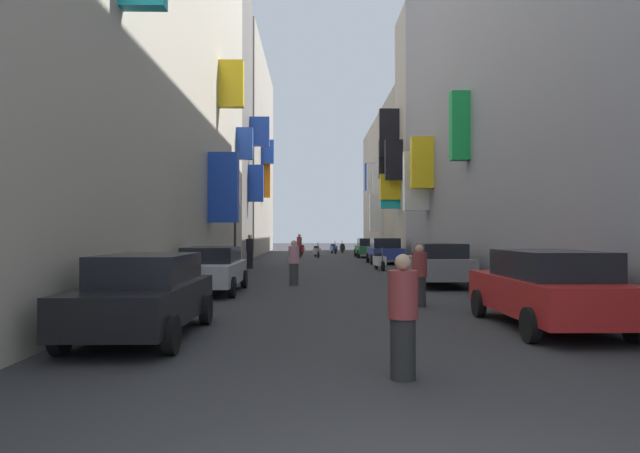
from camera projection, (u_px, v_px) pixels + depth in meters
The scene contains 24 objects.
ground_plane at pixel (325, 265), 33.25m from camera, with size 140.00×140.00×0.00m, color #2D2D30.
building_left_near at pixel (95, 3), 19.02m from camera, with size 7.20×31.55×19.00m.
building_left_mid_a at pixel (203, 124), 37.93m from camera, with size 7.35×6.30×18.14m.
building_left_mid_c at pixel (233, 156), 52.76m from camera, with size 7.05×20.92×17.91m.
building_right_near at pixel (572, 33), 19.33m from camera, with size 7.21×31.68×17.18m.
building_right_mid_a at pixel (445, 138), 37.42m from camera, with size 7.33×4.53×16.18m.
building_right_mid_b at pixel (409, 186), 51.55m from camera, with size 7.03×23.79×12.17m.
parked_car_green at pixel (368, 247), 43.29m from camera, with size 1.85×4.25×1.44m.
parked_car_blue at pixel (385, 250), 34.40m from camera, with size 1.95×3.94×1.53m.
parked_car_grey at pixel (438, 263), 19.95m from camera, with size 1.86×4.14×1.48m.
parked_car_red at pixel (547, 288), 11.01m from camera, with size 1.93×4.49×1.50m.
parked_car_black at pixel (145, 294), 10.12m from camera, with size 1.84×4.35×1.46m.
parked_car_silver at pixel (211, 268), 17.71m from camera, with size 1.90×4.38×1.40m.
scooter_black at pixel (342, 248), 53.43m from camera, with size 0.44×1.90×1.13m.
scooter_red at pixel (302, 250), 47.19m from camera, with size 0.49×1.87×1.13m.
scooter_silver at pixel (317, 251), 43.42m from camera, with size 0.59×1.97×1.13m.
scooter_white at pixel (379, 261), 28.42m from camera, with size 0.57×1.93×1.13m.
scooter_blue at pixel (334, 249), 50.83m from camera, with size 0.64×1.90×1.13m.
pedestrian_crossing at pixel (403, 317), 7.22m from camera, with size 0.52×0.52×1.58m.
pedestrian_near_left at pixel (294, 263), 20.17m from camera, with size 0.50×0.50×1.58m.
pedestrian_near_right at pixel (250, 251), 29.66m from camera, with size 0.51×0.51×1.77m.
pedestrian_mid_street at pixel (299, 246), 42.73m from camera, with size 0.54×0.54×1.78m.
pedestrian_far_away at pixel (419, 276), 14.33m from camera, with size 0.46×0.46×1.55m.
traffic_light_near_corner at pixel (235, 206), 28.50m from camera, with size 0.26×0.34×4.68m.
Camera 1 is at (-0.82, -3.27, 1.84)m, focal length 32.21 mm.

